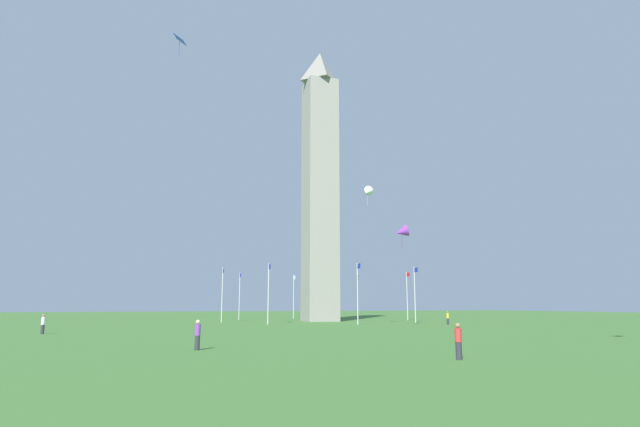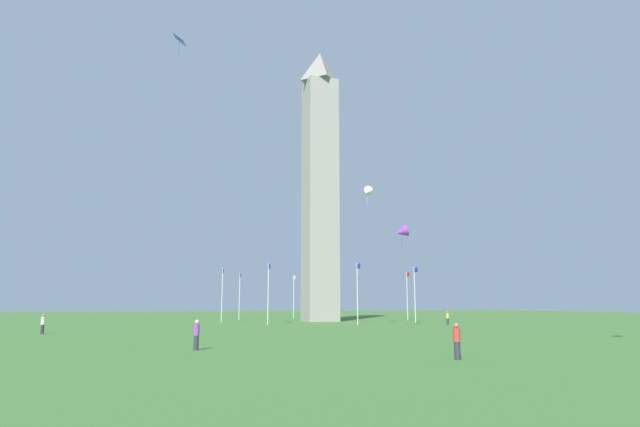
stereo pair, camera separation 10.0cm
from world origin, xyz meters
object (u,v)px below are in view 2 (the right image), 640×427
object	(u,v)px
flagpole_s	(294,295)
kite_blue_diamond	(179,40)
person_purple_shirt	(196,335)
flagpole_ne	(415,292)
flagpole_sw	(240,294)
obelisk_monument	(320,181)
person_yellow_shirt	(448,318)
kite_white_delta	(367,192)
flagpole_nw	(268,291)
flagpole_n	(358,290)
flagpole_se	(357,295)
person_white_shirt	(43,324)
kite_purple_delta	(401,232)
person_red_shirt	(457,341)
flagpole_w	(222,292)
flagpole_e	(407,294)

from	to	relation	value
flagpole_s	kite_blue_diamond	size ratio (longest dim) A/B	3.40
person_purple_shirt	flagpole_ne	bearing A→B (deg)	14.61
flagpole_sw	kite_blue_diamond	world-z (taller)	kite_blue_diamond
obelisk_monument	person_yellow_shirt	world-z (taller)	obelisk_monument
kite_white_delta	person_yellow_shirt	bearing A→B (deg)	100.18
flagpole_nw	person_purple_shirt	world-z (taller)	flagpole_nw
kite_white_delta	flagpole_n	bearing A→B (deg)	171.76
flagpole_se	kite_white_delta	world-z (taller)	kite_white_delta
obelisk_monument	flagpole_s	distance (m)	23.37
flagpole_ne	person_purple_shirt	size ratio (longest dim) A/B	4.70
kite_white_delta	flagpole_ne	bearing A→B (deg)	130.13
person_white_shirt	flagpole_n	bearing A→B (deg)	-18.82
flagpole_ne	kite_purple_delta	distance (m)	16.22
obelisk_monument	flagpole_n	size ratio (longest dim) A/B	5.63
obelisk_monument	flagpole_ne	size ratio (longest dim) A/B	5.63
flagpole_n	person_red_shirt	xyz separation A→B (m)	(41.33, -12.22, -3.49)
flagpole_ne	flagpole_sw	world-z (taller)	same
person_purple_shirt	person_white_shirt	size ratio (longest dim) A/B	0.98
person_red_shirt	kite_blue_diamond	size ratio (longest dim) A/B	0.72
flagpole_nw	person_white_shirt	world-z (taller)	flagpole_nw
flagpole_n	person_yellow_shirt	world-z (taller)	flagpole_n
flagpole_se	kite_blue_diamond	bearing A→B (deg)	-41.87
flagpole_sw	person_purple_shirt	bearing A→B (deg)	-12.19
flagpole_n	flagpole_nw	xyz separation A→B (m)	(-4.43, -10.70, 0.00)
person_yellow_shirt	kite_blue_diamond	world-z (taller)	kite_blue_diamond
person_red_shirt	person_white_shirt	bearing A→B (deg)	35.64
flagpole_sw	person_red_shirt	bearing A→B (deg)	-1.29
flagpole_n	flagpole_se	xyz separation A→B (m)	(-25.83, 10.70, 0.00)
flagpole_w	person_purple_shirt	xyz separation A→B (m)	(47.23, -8.08, -3.49)
flagpole_n	kite_white_delta	world-z (taller)	kite_white_delta
person_purple_shirt	person_red_shirt	bearing A→B (deg)	-72.53
flagpole_ne	kite_purple_delta	size ratio (longest dim) A/B	2.73
flagpole_n	kite_purple_delta	world-z (taller)	kite_purple_delta
person_purple_shirt	flagpole_sw	bearing A→B (deg)	45.30
kite_purple_delta	flagpole_nw	bearing A→B (deg)	-132.99
flagpole_sw	person_red_shirt	xyz separation A→B (m)	(67.16, -1.52, -3.49)
person_yellow_shirt	flagpole_sw	bearing A→B (deg)	38.17
obelisk_monument	flagpole_w	size ratio (longest dim) A/B	5.63
flagpole_sw	person_white_shirt	distance (m)	43.82
person_red_shirt	person_yellow_shirt	size ratio (longest dim) A/B	0.99
obelisk_monument	flagpole_sw	distance (m)	23.38
person_purple_shirt	kite_white_delta	world-z (taller)	kite_white_delta
flagpole_n	kite_white_delta	distance (m)	12.97
flagpole_n	person_purple_shirt	xyz separation A→B (m)	(32.10, -23.21, -3.49)
flagpole_w	flagpole_nw	bearing A→B (deg)	22.50
kite_blue_diamond	kite_white_delta	xyz separation A→B (m)	(-7.80, 23.37, -12.16)
flagpole_n	flagpole_w	xyz separation A→B (m)	(-15.13, -15.13, 0.00)
flagpole_nw	flagpole_e	bearing A→B (deg)	112.50
flagpole_w	kite_blue_diamond	size ratio (longest dim) A/B	3.40
flagpole_sw	kite_blue_diamond	size ratio (longest dim) A/B	3.40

